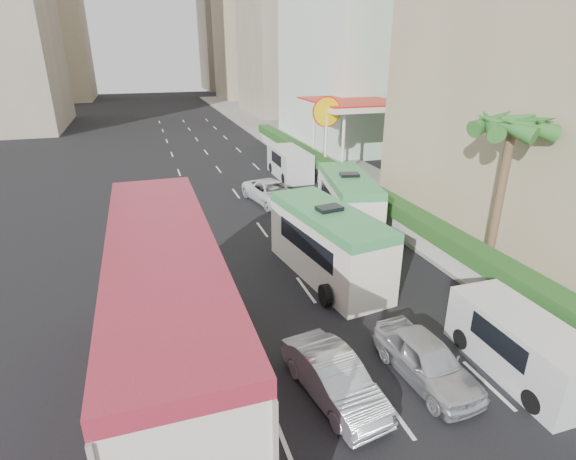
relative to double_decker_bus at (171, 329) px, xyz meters
name	(u,v)px	position (x,y,z in m)	size (l,w,h in m)	color
ground_plane	(372,362)	(6.00, 0.00, -2.53)	(200.00, 200.00, 0.00)	black
double_decker_bus	(171,329)	(0.00, 0.00, 0.00)	(2.50, 11.00, 5.06)	#9E2537
car_silver_lane_a	(333,396)	(4.24, -0.99, -2.53)	(1.38, 3.96, 1.31)	silver
car_silver_lane_b	(424,378)	(7.17, -1.13, -2.53)	(1.59, 3.95, 1.35)	silver
van_asset	(272,202)	(7.42, 16.39, -2.53)	(2.30, 4.98, 1.38)	silver
minibus_near	(328,244)	(6.94, 5.94, -1.02)	(2.28, 6.83, 3.03)	silver
minibus_far	(348,202)	(10.24, 10.98, -1.07)	(2.19, 6.57, 2.91)	silver
panel_van_near	(521,345)	(10.05, -1.71, -1.60)	(1.86, 4.66, 1.86)	silver
panel_van_far	(290,163)	(10.49, 22.05, -1.47)	(2.12, 5.31, 2.12)	silver
sidewalk	(328,163)	(15.00, 25.00, -2.44)	(6.00, 120.00, 0.18)	#99968C
kerb_wall	(355,196)	(12.20, 14.00, -1.85)	(0.30, 44.00, 1.00)	silver
hedge	(356,183)	(12.20, 14.00, -1.00)	(1.10, 44.00, 0.70)	#2D6626
palm_tree	(499,200)	(13.80, 4.00, 0.85)	(0.36, 0.36, 6.40)	brown
shell_station	(350,135)	(16.00, 23.00, 0.22)	(6.50, 8.00, 5.50)	silver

